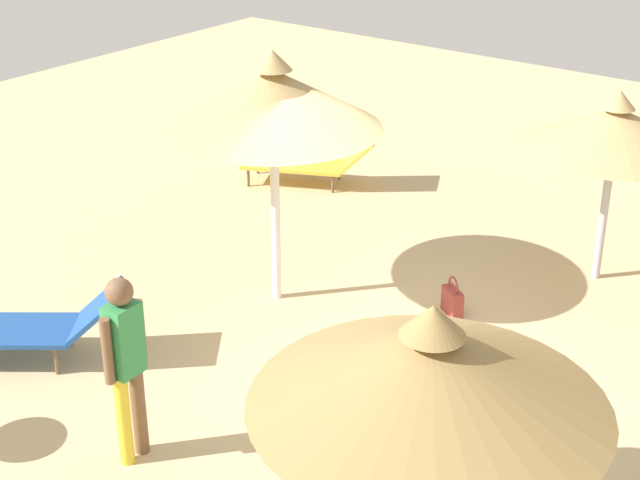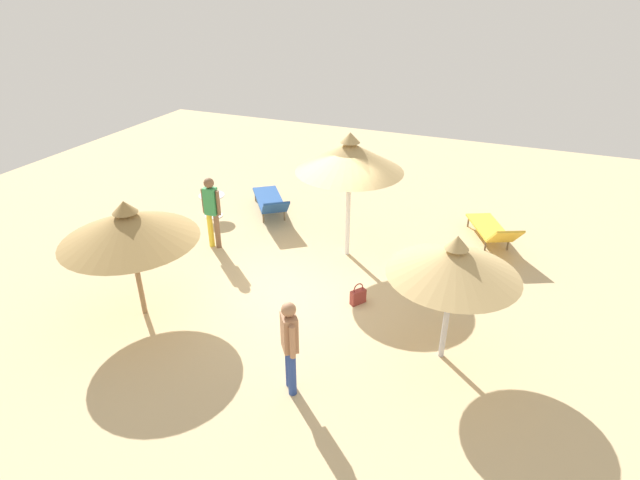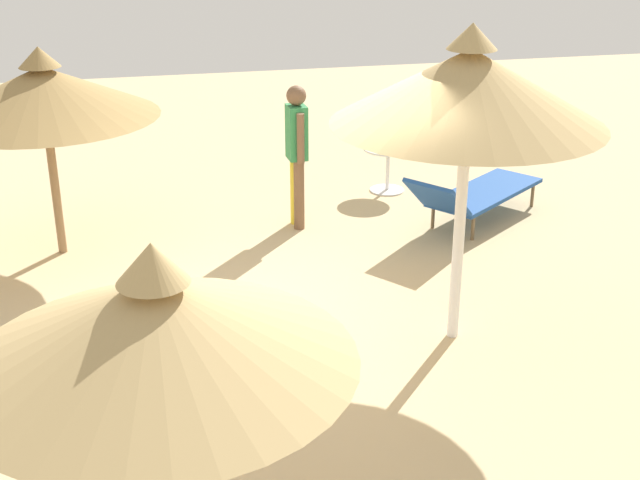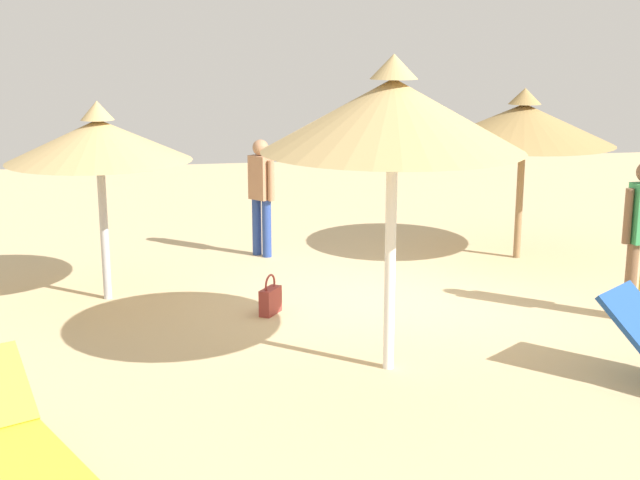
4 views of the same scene
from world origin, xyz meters
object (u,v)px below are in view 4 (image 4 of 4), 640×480
handbag (270,300)px  parasol_umbrella_far_right (524,124)px  parasol_umbrella_near_right (99,140)px  lounge_chair_back (15,449)px  person_standing_edge (261,190)px  parasol_umbrella_front (393,115)px

handbag → parasol_umbrella_far_right: bearing=116.7°
parasol_umbrella_near_right → lounge_chair_back: parasol_umbrella_near_right is taller
lounge_chair_back → person_standing_edge: bearing=158.9°
person_standing_edge → handbag: 2.78m
parasol_umbrella_far_right → lounge_chair_back: size_ratio=1.18×
handbag → parasol_umbrella_near_right: bearing=-117.1°
parasol_umbrella_far_right → parasol_umbrella_near_right: 5.69m
person_standing_edge → parasol_umbrella_front: bearing=8.4°
parasol_umbrella_front → lounge_chair_back: size_ratio=1.40×
person_standing_edge → handbag: person_standing_edge is taller
person_standing_edge → parasol_umbrella_near_right: bearing=-50.4°
lounge_chair_back → person_standing_edge: 6.81m
parasol_umbrella_front → person_standing_edge: parasol_umbrella_front is taller
parasol_umbrella_front → lounge_chair_back: 4.14m
parasol_umbrella_front → handbag: bearing=-154.1°
parasol_umbrella_front → handbag: (-1.83, -0.89, -2.22)m
parasol_umbrella_front → person_standing_edge: 4.76m
parasol_umbrella_front → lounge_chair_back: (1.85, -3.11, -2.03)m
lounge_chair_back → handbag: 4.30m
lounge_chair_back → person_standing_edge: person_standing_edge is taller
lounge_chair_back → person_standing_edge: (-6.34, 2.44, 0.59)m
handbag → person_standing_edge: bearing=175.2°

